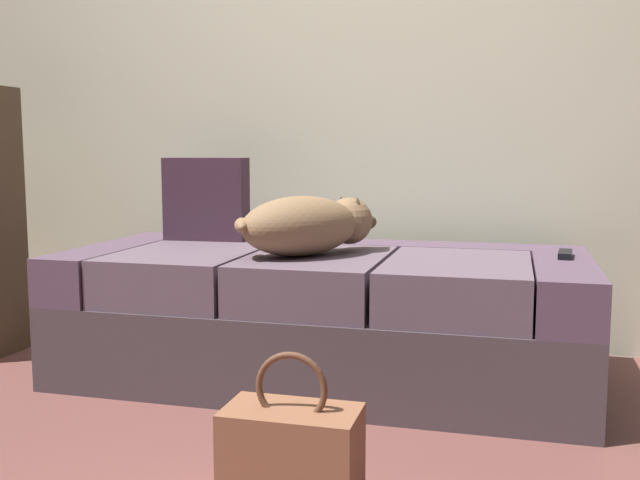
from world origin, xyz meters
name	(u,v)px	position (x,y,z in m)	size (l,w,h in m)	color
back_wall	(360,21)	(0.00, 1.67, 1.40)	(6.40, 0.10, 2.80)	beige
couch	(324,315)	(0.00, 1.05, 0.23)	(1.88, 0.86, 0.47)	#483D42
dog_tan	(309,225)	(-0.03, 0.97, 0.58)	(0.49, 0.56, 0.21)	olive
tv_remote	(565,254)	(0.85, 1.13, 0.48)	(0.04, 0.15, 0.02)	black
throw_pillow	(206,199)	(-0.56, 1.28, 0.64)	(0.34, 0.12, 0.34)	#3F2735
handbag	(292,456)	(0.18, 0.06, 0.13)	(0.32, 0.18, 0.38)	#8E583C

